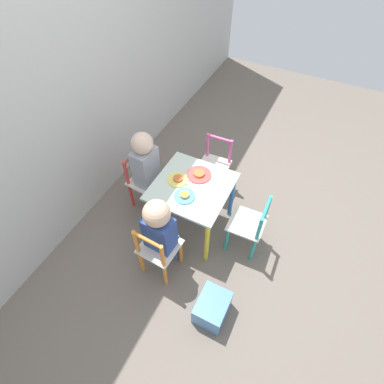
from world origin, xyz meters
TOP-DOWN VIEW (x-y plane):
  - ground_plane at (0.00, 0.00)m, footprint 6.00×6.00m
  - house_wall at (0.00, 0.92)m, footprint 6.00×0.06m
  - kids_table at (0.00, 0.00)m, footprint 0.56×0.56m
  - chair_red at (0.04, 0.47)m, footprint 0.28×0.28m
  - chair_orange at (-0.48, 0.03)m, footprint 0.28×0.28m
  - chair_pink at (0.48, 0.02)m, footprint 0.27×0.27m
  - chair_teal at (0.02, -0.48)m, footprint 0.27×0.27m
  - child_back at (0.04, 0.42)m, footprint 0.21×0.22m
  - child_left at (-0.42, 0.03)m, footprint 0.23×0.21m
  - plate_back at (0.00, 0.12)m, footprint 0.16×0.16m
  - plate_left at (-0.12, 0.00)m, footprint 0.15×0.15m
  - plate_right at (0.12, 0.00)m, footprint 0.19×0.19m
  - storage_bin at (-0.61, -0.46)m, footprint 0.25×0.20m

SIDE VIEW (x-z plane):
  - ground_plane at x=0.00m, z-range 0.00..0.00m
  - storage_bin at x=-0.61m, z-range 0.00..0.19m
  - chair_red at x=0.04m, z-range 0.00..0.53m
  - chair_orange at x=-0.48m, z-range 0.00..0.53m
  - chair_pink at x=0.48m, z-range 0.00..0.53m
  - chair_teal at x=0.02m, z-range 0.00..0.53m
  - kids_table at x=0.00m, z-range 0.17..0.66m
  - child_left at x=-0.42m, z-range 0.09..0.84m
  - child_back at x=0.04m, z-range 0.08..0.88m
  - plate_back at x=0.00m, z-range 0.49..0.52m
  - plate_left at x=-0.12m, z-range 0.49..0.52m
  - plate_right at x=0.12m, z-range 0.49..0.52m
  - house_wall at x=0.00m, z-range 0.00..2.60m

